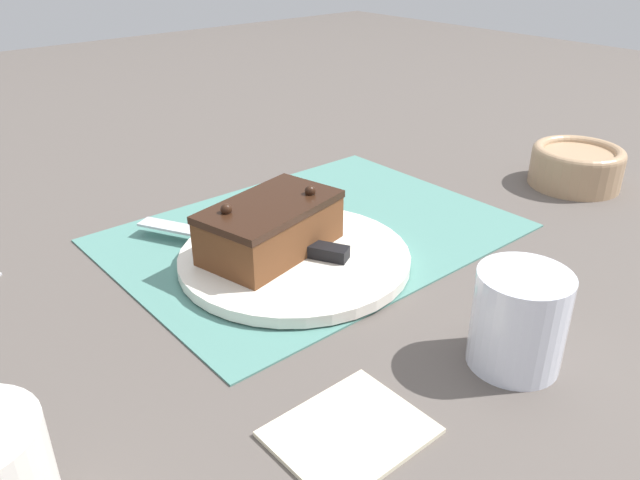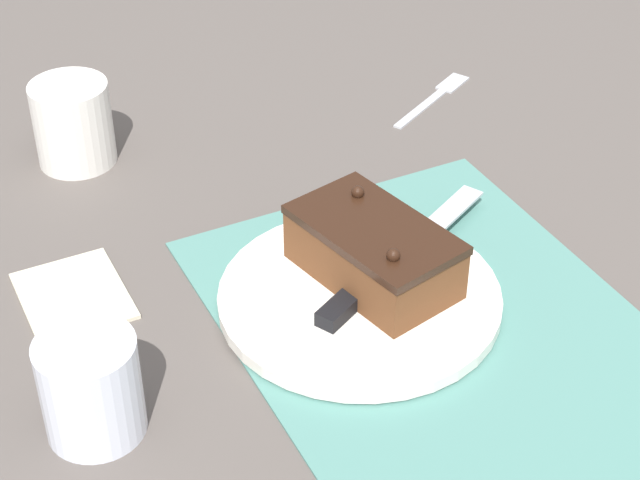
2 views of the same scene
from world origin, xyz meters
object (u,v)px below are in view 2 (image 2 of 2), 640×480
(serving_knife, at_px, (379,275))
(coffee_mug, at_px, (72,122))
(cake_plate, at_px, (359,298))
(drinking_glass, at_px, (91,387))
(dessert_fork, at_px, (437,95))
(chocolate_cake, at_px, (374,251))

(serving_knife, xyz_separation_m, coffee_mug, (0.34, 0.18, 0.02))
(cake_plate, xyz_separation_m, serving_knife, (0.01, -0.02, 0.01))
(drinking_glass, relative_size, dessert_fork, 0.62)
(drinking_glass, height_order, coffee_mug, coffee_mug)
(cake_plate, bearing_deg, serving_knife, -69.37)
(cake_plate, height_order, dessert_fork, cake_plate)
(dessert_fork, bearing_deg, coffee_mug, -126.26)
(cake_plate, xyz_separation_m, chocolate_cake, (0.01, -0.02, 0.03))
(chocolate_cake, bearing_deg, coffee_mug, 27.43)
(coffee_mug, bearing_deg, dessert_fork, -97.59)
(chocolate_cake, distance_m, drinking_glass, 0.28)
(cake_plate, bearing_deg, coffee_mug, 23.56)
(cake_plate, xyz_separation_m, coffee_mug, (0.35, 0.15, 0.04))
(chocolate_cake, bearing_deg, dessert_fork, -40.61)
(coffee_mug, bearing_deg, cake_plate, -156.44)
(drinking_glass, relative_size, coffee_mug, 0.94)
(serving_knife, bearing_deg, drinking_glass, -108.21)
(serving_knife, relative_size, dessert_fork, 1.72)
(cake_plate, bearing_deg, chocolate_cake, -55.18)
(cake_plate, xyz_separation_m, dessert_fork, (0.30, -0.26, -0.01))
(drinking_glass, distance_m, coffee_mug, 0.40)
(coffee_mug, relative_size, dessert_fork, 0.66)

